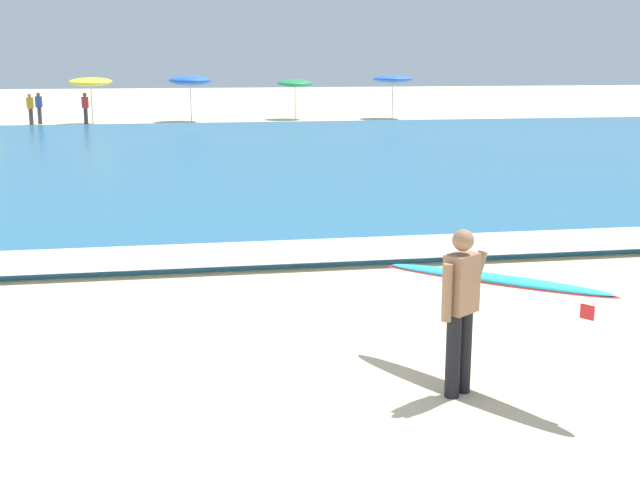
# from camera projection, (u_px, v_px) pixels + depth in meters

# --- Properties ---
(ground_plane) EXTENTS (160.00, 160.00, 0.00)m
(ground_plane) POSITION_uv_depth(u_px,v_px,m) (138.00, 417.00, 7.84)
(ground_plane) COLOR beige
(sea) EXTENTS (120.00, 28.00, 0.14)m
(sea) POSITION_uv_depth(u_px,v_px,m) (165.00, 160.00, 26.35)
(sea) COLOR teal
(sea) RESTS_ON ground
(surf_foam) EXTENTS (120.00, 1.66, 0.01)m
(surf_foam) POSITION_uv_depth(u_px,v_px,m) (154.00, 257.00, 13.45)
(surf_foam) COLOR white
(surf_foam) RESTS_ON sea
(surfer_with_board) EXTENTS (1.87, 2.52, 1.73)m
(surfer_with_board) POSITION_uv_depth(u_px,v_px,m) (477.00, 292.00, 8.32)
(surfer_with_board) COLOR black
(surfer_with_board) RESTS_ON ground
(beach_umbrella_2) EXTENTS (2.12, 2.14, 2.35)m
(beach_umbrella_2) POSITION_uv_depth(u_px,v_px,m) (90.00, 82.00, 40.52)
(beach_umbrella_2) COLOR beige
(beach_umbrella_2) RESTS_ON ground
(beach_umbrella_3) EXTENTS (2.19, 2.20, 2.37)m
(beach_umbrella_3) POSITION_uv_depth(u_px,v_px,m) (190.00, 81.00, 42.03)
(beach_umbrella_3) COLOR beige
(beach_umbrella_3) RESTS_ON ground
(beach_umbrella_4) EXTENTS (1.92, 1.94, 2.16)m
(beach_umbrella_4) POSITION_uv_depth(u_px,v_px,m) (295.00, 83.00, 43.66)
(beach_umbrella_4) COLOR beige
(beach_umbrella_4) RESTS_ON ground
(beach_umbrella_5) EXTENTS (2.14, 2.14, 2.32)m
(beach_umbrella_5) POSITION_uv_depth(u_px,v_px,m) (393.00, 79.00, 44.07)
(beach_umbrella_5) COLOR beige
(beach_umbrella_5) RESTS_ON ground
(beachgoer_near_row_left) EXTENTS (0.32, 0.20, 1.58)m
(beachgoer_near_row_left) POSITION_uv_depth(u_px,v_px,m) (30.00, 108.00, 39.73)
(beachgoer_near_row_left) COLOR #383842
(beachgoer_near_row_left) RESTS_ON ground
(beachgoer_near_row_mid) EXTENTS (0.32, 0.20, 1.58)m
(beachgoer_near_row_mid) POSITION_uv_depth(u_px,v_px,m) (39.00, 107.00, 40.64)
(beachgoer_near_row_mid) COLOR #383842
(beachgoer_near_row_mid) RESTS_ON ground
(beachgoer_near_row_right) EXTENTS (0.32, 0.20, 1.58)m
(beachgoer_near_row_right) POSITION_uv_depth(u_px,v_px,m) (85.00, 108.00, 40.17)
(beachgoer_near_row_right) COLOR #383842
(beachgoer_near_row_right) RESTS_ON ground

